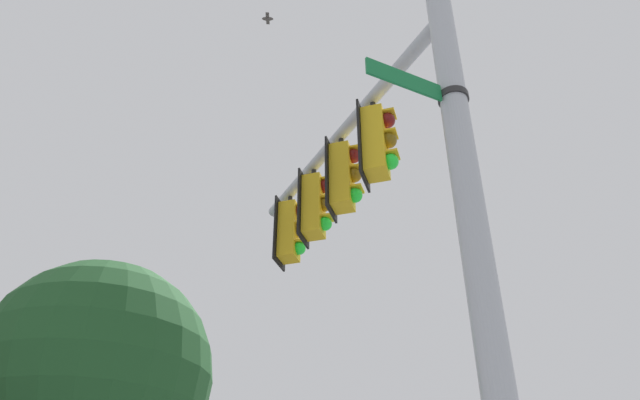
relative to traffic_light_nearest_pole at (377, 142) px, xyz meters
The scene contains 9 objects.
signal_pole 2.97m from the traffic_light_nearest_pole, 43.63° to the left, with size 0.31×0.31×7.84m, color #ADB2B7.
mast_arm 1.28m from the traffic_light_nearest_pole, 134.97° to the right, with size 0.19×0.19×5.21m, color #ADB2B7.
traffic_light_nearest_pole is the anchor object (origin of this frame).
traffic_light_mid_inner 0.94m from the traffic_light_nearest_pole, 135.83° to the right, with size 0.54×0.49×1.31m.
traffic_light_mid_outer 1.88m from the traffic_light_nearest_pole, 135.83° to the right, with size 0.54×0.49×1.31m.
traffic_light_arm_end 2.81m from the traffic_light_nearest_pole, 135.83° to the right, with size 0.54×0.49×1.31m.
street_name_sign 1.69m from the traffic_light_nearest_pole, 34.16° to the left, with size 0.97×1.00×0.22m.
bird_flying 5.28m from the traffic_light_nearest_pole, 118.60° to the right, with size 0.35×0.25×0.09m.
tree_by_storefront 7.87m from the traffic_light_nearest_pole, 119.43° to the right, with size 4.69×4.69×7.14m.
Camera 1 is at (5.31, 0.07, 1.45)m, focal length 33.72 mm.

